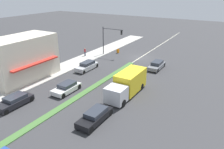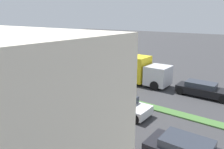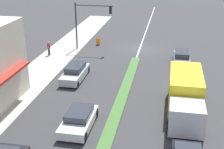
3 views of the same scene
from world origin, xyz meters
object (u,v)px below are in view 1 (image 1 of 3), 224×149
warning_aframe_sign (118,51)px  suv_grey (157,65)px  traffic_signal_main (109,36)px  sedan_dark (15,101)px  pedestrian (85,52)px  delivery_truck (127,84)px  sedan_silver (87,66)px  van_white (67,88)px  suv_black (95,116)px

warning_aframe_sign → suv_grey: size_ratio=0.19×
traffic_signal_main → warning_aframe_sign: bearing=-105.4°
sedan_dark → traffic_signal_main: bearing=-87.2°
pedestrian → suv_grey: size_ratio=0.37×
traffic_signal_main → delivery_truck: traffic_signal_main is taller
suv_grey → delivery_truck: bearing=90.0°
sedan_silver → delivery_truck: bearing=154.8°
pedestrian → sedan_dark: (-4.96, 20.12, -0.37)m
traffic_signal_main → suv_grey: bearing=166.4°
van_white → suv_grey: bearing=-116.1°
van_white → sedan_silver: sedan_silver is taller
suv_grey → sedan_dark: (10.00, 20.54, -0.03)m
delivery_truck → van_white: size_ratio=1.83×
traffic_signal_main → warning_aframe_sign: traffic_signal_main is taller
traffic_signal_main → suv_grey: size_ratio=1.27×
warning_aframe_sign → delivery_truck: (-10.45, 16.27, 1.04)m
pedestrian → suv_grey: pedestrian is taller
pedestrian → van_white: 16.23m
pedestrian → suv_grey: (-14.96, -0.43, -0.34)m
sedan_silver → van_white: bearing=108.7°
suv_grey → sedan_dark: bearing=64.0°
delivery_truck → sedan_silver: size_ratio=1.64×
warning_aframe_sign → sedan_silver: size_ratio=0.18×
suv_grey → van_white: (7.20, 14.68, -0.01)m
sedan_dark → sedan_silver: sedan_silver is taller
van_white → pedestrian: bearing=-61.4°
traffic_signal_main → van_white: bearing=102.7°
pedestrian → sedan_dark: bearing=103.8°
van_white → suv_black: suv_black is taller
traffic_signal_main → sedan_silver: traffic_signal_main is taller
pedestrian → sedan_dark: size_ratio=0.38×
pedestrian → van_white: size_ratio=0.39×
traffic_signal_main → suv_grey: 11.90m
warning_aframe_sign → sedan_silver: sedan_silver is taller
suv_black → sedan_silver: size_ratio=0.99×
warning_aframe_sign → delivery_truck: bearing=122.7°
pedestrian → warning_aframe_sign: size_ratio=1.93×
pedestrian → van_white: pedestrian is taller
suv_grey → suv_black: bearing=90.0°
delivery_truck → sedan_silver: (10.00, -4.71, -0.81)m
delivery_truck → sedan_silver: bearing=-25.2°
warning_aframe_sign → sedan_silver: (-0.45, 11.56, 0.23)m
pedestrian → sedan_silver: (-4.96, 6.00, -0.31)m
van_white → delivery_truck: bearing=-153.8°
warning_aframe_sign → van_white: size_ratio=0.20×
traffic_signal_main → suv_black: bearing=117.8°
delivery_truck → sedan_silver: delivery_truck is taller
warning_aframe_sign → van_white: bearing=99.3°
sedan_dark → delivery_truck: bearing=-136.7°
traffic_signal_main → delivery_truck: size_ratio=0.75×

